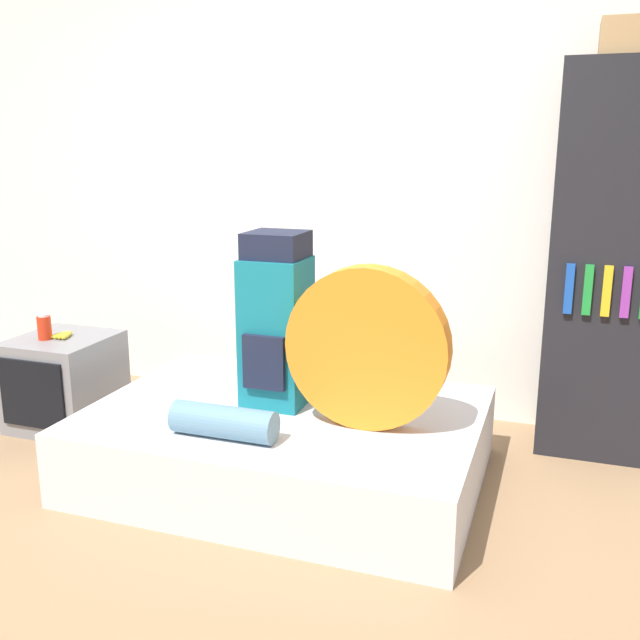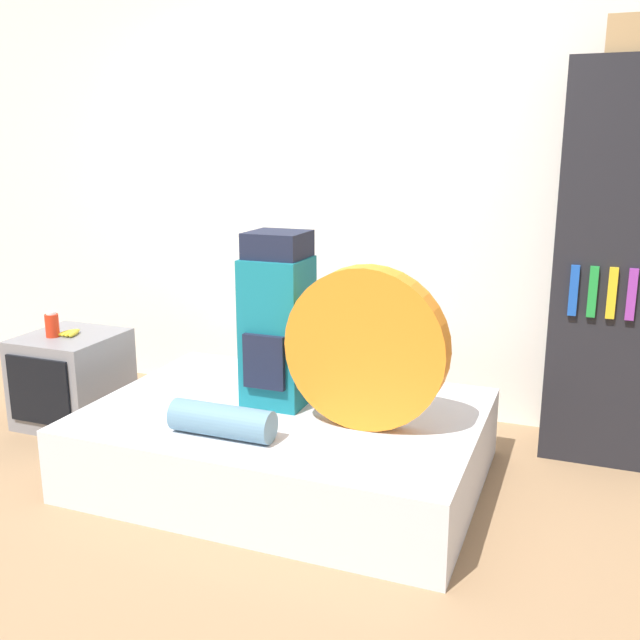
% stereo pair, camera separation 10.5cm
% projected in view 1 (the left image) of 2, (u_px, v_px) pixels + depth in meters
% --- Properties ---
extents(ground_plane, '(16.00, 16.00, 0.00)m').
position_uv_depth(ground_plane, '(218.00, 540.00, 2.91)').
color(ground_plane, '#997551').
extents(wall_back, '(8.00, 0.05, 2.60)m').
position_uv_depth(wall_back, '(346.00, 192.00, 4.19)').
color(wall_back, white).
rests_on(wall_back, ground_plane).
extents(bed, '(1.82, 1.30, 0.35)m').
position_uv_depth(bed, '(286.00, 443.00, 3.43)').
color(bed, silver).
rests_on(bed, ground_plane).
extents(backpack, '(0.29, 0.32, 0.83)m').
position_uv_depth(backpack, '(276.00, 322.00, 3.37)').
color(backpack, '#14707F').
rests_on(backpack, bed).
extents(tent_bag, '(0.72, 0.12, 0.72)m').
position_uv_depth(tent_bag, '(367.00, 348.00, 3.10)').
color(tent_bag, orange).
rests_on(tent_bag, bed).
extents(sleeping_roll, '(0.46, 0.14, 0.14)m').
position_uv_depth(sleeping_roll, '(224.00, 422.00, 3.04)').
color(sleeping_roll, '#5B849E').
rests_on(sleeping_roll, bed).
extents(television, '(0.51, 0.55, 0.52)m').
position_uv_depth(television, '(65.00, 381.00, 4.05)').
color(television, gray).
rests_on(television, ground_plane).
extents(canister, '(0.08, 0.08, 0.15)m').
position_uv_depth(canister, '(44.00, 327.00, 3.94)').
color(canister, red).
rests_on(canister, television).
extents(banana_bunch, '(0.11, 0.14, 0.03)m').
position_uv_depth(banana_bunch, '(64.00, 335.00, 3.99)').
color(banana_bunch, yellow).
rests_on(banana_bunch, television).
extents(bookshelf, '(0.64, 0.36, 1.97)m').
position_uv_depth(bookshelf, '(616.00, 267.00, 3.53)').
color(bookshelf, black).
rests_on(bookshelf, ground_plane).
extents(cardboard_box, '(0.32, 0.31, 0.17)m').
position_uv_depth(cardboard_box, '(637.00, 38.00, 3.29)').
color(cardboard_box, '#A88456').
rests_on(cardboard_box, bookshelf).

